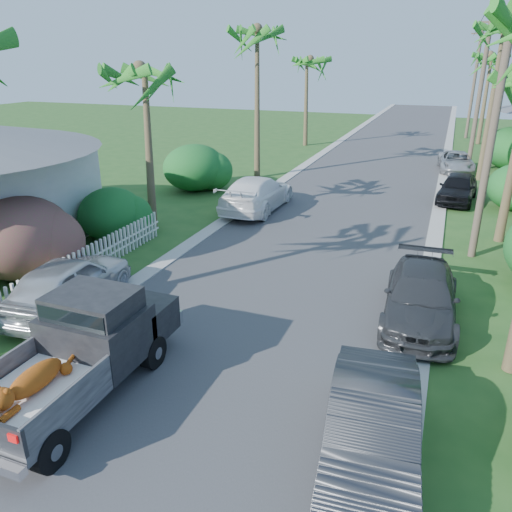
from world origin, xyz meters
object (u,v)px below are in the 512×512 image
at_px(utility_pole_b, 494,123).
at_px(palm_l_b, 143,70).
at_px(parked_car_rm, 421,297).
at_px(palm_r_c, 505,26).
at_px(parked_car_rd, 456,162).
at_px(parked_car_rf, 458,188).
at_px(utility_pole_d, 474,83).
at_px(palm_l_d, 308,59).
at_px(pickup_truck, 88,344).
at_px(utility_pole_c, 480,94).
at_px(parked_car_lf, 257,194).
at_px(palm_r_d, 492,55).
at_px(palm_l_c, 257,30).
at_px(parked_car_rn, 371,431).
at_px(parked_car_ln, 68,283).

bearing_deg(utility_pole_b, palm_l_b, -175.39).
bearing_deg(parked_car_rm, palm_r_c, 81.68).
bearing_deg(palm_l_b, parked_car_rd, 53.69).
height_order(parked_car_rf, utility_pole_d, utility_pole_d).
bearing_deg(palm_l_d, parked_car_rd, -28.21).
bearing_deg(pickup_truck, utility_pole_c, 73.40).
height_order(parked_car_lf, utility_pole_b, utility_pole_b).
xyz_separation_m(parked_car_rm, palm_r_d, (2.32, 32.50, 6.07)).
xyz_separation_m(palm_l_c, palm_r_c, (12.20, 4.00, 0.20)).
bearing_deg(utility_pole_b, parked_car_rd, 92.77).
distance_m(palm_l_d, utility_pole_d, 15.19).
bearing_deg(parked_car_rn, utility_pole_d, 81.20).
relative_size(pickup_truck, palm_l_c, 0.56).
bearing_deg(parked_car_rn, parked_car_ln, 155.60).
relative_size(palm_l_b, utility_pole_b, 0.82).
bearing_deg(palm_l_b, parked_car_lf, 48.92).
bearing_deg(parked_car_rm, utility_pole_d, 85.62).
xyz_separation_m(parked_car_rf, palm_l_d, (-11.50, 13.50, 5.76)).
height_order(parked_car_rm, palm_l_c, palm_l_c).
distance_m(palm_r_d, utility_pole_c, 12.22).
relative_size(parked_car_rm, palm_l_d, 0.59).
xyz_separation_m(palm_l_b, utility_pole_d, (12.40, 31.00, -1.55)).
bearing_deg(palm_r_d, utility_pole_b, -91.91).
bearing_deg(parked_car_rm, parked_car_ln, -165.21).
bearing_deg(parked_car_ln, parked_car_rd, -118.86).
xyz_separation_m(pickup_truck, parked_car_rm, (6.32, 5.49, -0.34)).
bearing_deg(palm_l_c, palm_r_d, 55.22).
bearing_deg(pickup_truck, parked_car_rd, 74.82).
bearing_deg(parked_car_rn, palm_l_d, 101.46).
height_order(pickup_truck, parked_car_lf, pickup_truck).
bearing_deg(palm_l_c, utility_pole_d, 61.08).
bearing_deg(parked_car_lf, parked_car_rn, 118.25).
bearing_deg(parked_car_lf, palm_l_d, -80.78).
height_order(parked_car_rf, palm_r_c, palm_r_c).
distance_m(pickup_truck, parked_car_ln, 3.94).
distance_m(palm_r_d, utility_pole_d, 3.79).
height_order(utility_pole_b, utility_pole_c, same).
distance_m(parked_car_rd, parked_car_ln, 25.20).
height_order(palm_l_b, utility_pole_d, utility_pole_d).
distance_m(parked_car_rd, palm_l_c, 14.38).
height_order(parked_car_rd, palm_l_c, palm_l_c).
relative_size(parked_car_rn, parked_car_rd, 1.01).
xyz_separation_m(palm_r_c, utility_pole_c, (-0.60, 2.00, -3.51)).
xyz_separation_m(parked_car_ln, palm_l_b, (-1.80, 7.28, 5.39)).
distance_m(parked_car_ln, palm_l_d, 29.87).
height_order(parked_car_rm, palm_l_b, palm_l_b).
height_order(parked_car_lf, palm_l_d, palm_l_d).
xyz_separation_m(palm_r_d, utility_pole_d, (-0.90, 3.00, -2.14)).
bearing_deg(palm_l_b, utility_pole_b, 4.61).
relative_size(parked_car_ln, palm_l_d, 0.57).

